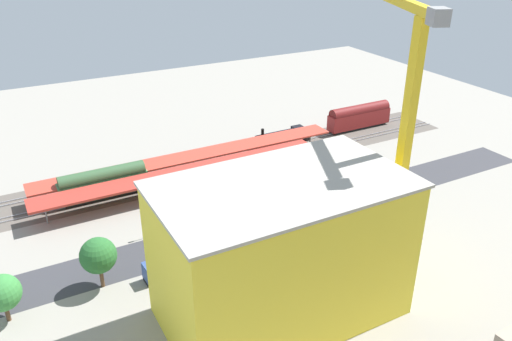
{
  "coord_description": "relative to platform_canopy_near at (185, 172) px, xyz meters",
  "views": [
    {
      "loc": [
        34.4,
        71.11,
        47.52
      ],
      "look_at": [
        -3.48,
        0.16,
        8.38
      ],
      "focal_mm": 35.91,
      "sensor_mm": 36.0,
      "label": 1
    }
  ],
  "objects": [
    {
      "name": "street_asphalt",
      "position": [
        -4.75,
        17.51,
        -4.03
      ],
      "size": [
        129.08,
        9.76,
        0.01
      ],
      "primitive_type": "cube",
      "rotation": [
        0.0,
        0.0,
        0.01
      ],
      "color": "#38383D",
      "rests_on": "ground"
    },
    {
      "name": "parked_car_1",
      "position": [
        -22.96,
        14.35,
        -3.24
      ],
      "size": [
        4.5,
        1.99,
        1.77
      ],
      "color": "black",
      "rests_on": "ground"
    },
    {
      "name": "street_tree_1",
      "position": [
        33.92,
        23.2,
        0.47
      ],
      "size": [
        4.9,
        4.9,
        6.98
      ],
      "color": "brown",
      "rests_on": "ground"
    },
    {
      "name": "platform_canopy_far",
      "position": [
        -4.29,
        -6.57,
        -0.12
      ],
      "size": [
        65.01,
        5.87,
        4.12
      ],
      "color": "#C63D2D",
      "rests_on": "ground"
    },
    {
      "name": "platform_canopy_near",
      "position": [
        0.0,
        0.0,
        0.0
      ],
      "size": [
        57.38,
        5.7,
        4.27
      ],
      "color": "#B73328",
      "rests_on": "ground"
    },
    {
      "name": "parked_car_2",
      "position": [
        -15.35,
        14.32,
        -3.33
      ],
      "size": [
        4.17,
        1.85,
        1.59
      ],
      "color": "black",
      "rests_on": "ground"
    },
    {
      "name": "rail_bed",
      "position": [
        -4.75,
        -7.87,
        -4.03
      ],
      "size": [
        129.11,
        14.99,
        0.01
      ],
      "primitive_type": "cube",
      "rotation": [
        0.0,
        0.0,
        0.01
      ],
      "color": "#5B544C",
      "rests_on": "ground"
    },
    {
      "name": "street_tree_0",
      "position": [
        -29.95,
        21.85,
        0.48
      ],
      "size": [
        5.29,
        5.29,
        7.18
      ],
      "color": "brown",
      "rests_on": "ground"
    },
    {
      "name": "box_truck_0",
      "position": [
        11.1,
        24.04,
        -2.41
      ],
      "size": [
        9.19,
        2.98,
        3.27
      ],
      "color": "black",
      "rests_on": "ground"
    },
    {
      "name": "ground_plane",
      "position": [
        -4.75,
        13.63,
        -4.03
      ],
      "size": [
        206.44,
        206.44,
        0.0
      ],
      "primitive_type": "plane",
      "color": "gray",
      "rests_on": "ground"
    },
    {
      "name": "locomotive",
      "position": [
        -28.7,
        -10.98,
        -2.28
      ],
      "size": [
        13.89,
        2.73,
        4.91
      ],
      "color": "black",
      "rests_on": "ground"
    },
    {
      "name": "construction_building",
      "position": [
        1.3,
        38.58,
        5.54
      ],
      "size": [
        30.7,
        17.51,
        19.16
      ],
      "primitive_type": "cube",
      "rotation": [
        0.0,
        0.0,
        0.01
      ],
      "color": "yellow",
      "rests_on": "ground"
    },
    {
      "name": "street_tree_3",
      "position": [
        21.28,
        21.97,
        1.31
      ],
      "size": [
        5.21,
        5.21,
        7.98
      ],
      "color": "brown",
      "rests_on": "ground"
    },
    {
      "name": "parked_car_3",
      "position": [
        -8.27,
        13.75,
        -3.27
      ],
      "size": [
        4.35,
        1.86,
        1.72
      ],
      "color": "black",
      "rests_on": "ground"
    },
    {
      "name": "passenger_coach",
      "position": [
        -51.12,
        -10.98,
        -0.76
      ],
      "size": [
        17.65,
        3.25,
        6.25
      ],
      "color": "black",
      "rests_on": "ground"
    },
    {
      "name": "track_rails",
      "position": [
        -4.75,
        -7.87,
        -3.85
      ],
      "size": [
        129.03,
        8.55,
        0.12
      ],
      "color": "#9E9EA8",
      "rests_on": "ground"
    },
    {
      "name": "tower_crane",
      "position": [
        -19.3,
        35.9,
        18.71
      ],
      "size": [
        11.57,
        24.31,
        38.83
      ],
      "color": "gray",
      "rests_on": "ground"
    },
    {
      "name": "box_truck_1",
      "position": [
        -9.28,
        24.31,
        -2.46
      ],
      "size": [
        8.37,
        3.31,
        3.21
      ],
      "color": "black",
      "rests_on": "ground"
    },
    {
      "name": "street_tree_2",
      "position": [
        -1.57,
        22.87,
        1.27
      ],
      "size": [
        5.6,
        5.6,
        8.13
      ],
      "color": "brown",
      "rests_on": "ground"
    },
    {
      "name": "freight_coach_far",
      "position": [
        14.66,
        -4.75,
        -0.88
      ],
      "size": [
        16.65,
        3.15,
        6.02
      ],
      "color": "black",
      "rests_on": "ground"
    },
    {
      "name": "parked_car_4",
      "position": [
        -0.63,
        14.26,
        -3.27
      ],
      "size": [
        4.12,
        1.96,
        1.74
      ],
      "color": "black",
      "rests_on": "ground"
    },
    {
      "name": "parked_car_0",
      "position": [
        -30.8,
        14.59,
        -3.24
      ],
      "size": [
        4.67,
        1.89,
        1.77
      ],
      "color": "black",
      "rests_on": "ground"
    },
    {
      "name": "traffic_light",
      "position": [
        9.89,
        12.63,
        0.75
      ],
      "size": [
        0.5,
        0.36,
        7.33
      ],
      "color": "#333333",
      "rests_on": "ground"
    },
    {
      "name": "construction_roof_slab",
      "position": [
        1.3,
        38.58,
        15.32
      ],
      "size": [
        31.31,
        18.11,
        0.4
      ],
      "primitive_type": "cube",
      "rotation": [
        0.0,
        0.0,
        0.01
      ],
      "color": "#ADA89E",
      "rests_on": "construction_building"
    }
  ]
}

